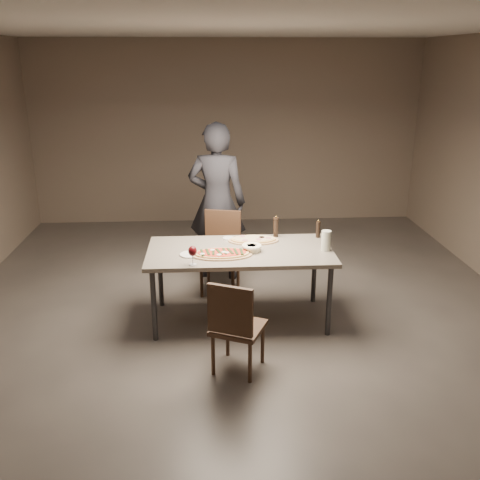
{
  "coord_description": "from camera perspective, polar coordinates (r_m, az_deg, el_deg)",
  "views": [
    {
      "loc": [
        -0.29,
        -4.88,
        2.53
      ],
      "look_at": [
        0.0,
        0.0,
        0.85
      ],
      "focal_mm": 40.0,
      "sensor_mm": 36.0,
      "label": 1
    }
  ],
  "objects": [
    {
      "name": "chair_far",
      "position": [
        6.0,
        -2.0,
        -0.75
      ],
      "size": [
        0.51,
        0.51,
        0.9
      ],
      "rotation": [
        0.0,
        0.0,
        2.92
      ],
      "color": "#3B2618",
      "rests_on": "ground"
    },
    {
      "name": "wine_glass",
      "position": [
        4.8,
        -5.08,
        -1.26
      ],
      "size": [
        0.08,
        0.08,
        0.18
      ],
      "rotation": [
        0.0,
        0.0,
        -0.37
      ],
      "color": "silver",
      "rests_on": "dining_table"
    },
    {
      "name": "diner",
      "position": [
        6.24,
        -2.48,
        4.07
      ],
      "size": [
        0.75,
        0.57,
        1.85
      ],
      "primitive_type": "imported",
      "rotation": [
        0.0,
        0.0,
        2.94
      ],
      "color": "black",
      "rests_on": "ground"
    },
    {
      "name": "room",
      "position": [
        5.01,
        0.0,
        5.95
      ],
      "size": [
        7.0,
        7.0,
        7.0
      ],
      "color": "#57504B",
      "rests_on": "ground"
    },
    {
      "name": "zucchini_pizza",
      "position": [
        5.05,
        -1.96,
        -1.47
      ],
      "size": [
        0.58,
        0.32,
        0.05
      ],
      "rotation": [
        0.0,
        0.0,
        0.07
      ],
      "color": "tan",
      "rests_on": "dining_table"
    },
    {
      "name": "chair_near",
      "position": [
        4.41,
        -0.56,
        -8.85
      ],
      "size": [
        0.52,
        0.52,
        0.84
      ],
      "rotation": [
        0.0,
        0.0,
        -0.42
      ],
      "color": "#3B2618",
      "rests_on": "ground"
    },
    {
      "name": "oil_dish",
      "position": [
        5.51,
        -1.23,
        0.19
      ],
      "size": [
        0.12,
        0.12,
        0.01
      ],
      "rotation": [
        0.0,
        0.0,
        0.34
      ],
      "color": "white",
      "rests_on": "dining_table"
    },
    {
      "name": "bread_basket",
      "position": [
        5.14,
        1.26,
        -0.78
      ],
      "size": [
        0.19,
        0.19,
        0.07
      ],
      "rotation": [
        0.0,
        0.0,
        0.32
      ],
      "color": "beige",
      "rests_on": "dining_table"
    },
    {
      "name": "carafe",
      "position": [
        5.22,
        9.17,
        -0.06
      ],
      "size": [
        0.09,
        0.09,
        0.2
      ],
      "rotation": [
        0.0,
        0.0,
        -0.41
      ],
      "color": "silver",
      "rests_on": "dining_table"
    },
    {
      "name": "side_plate",
      "position": [
        5.08,
        -5.34,
        -1.55
      ],
      "size": [
        0.19,
        0.19,
        0.01
      ],
      "rotation": [
        0.0,
        0.0,
        0.18
      ],
      "color": "white",
      "rests_on": "dining_table"
    },
    {
      "name": "ham_pizza",
      "position": [
        5.43,
        1.45,
        0.03
      ],
      "size": [
        0.51,
        0.28,
        0.04
      ],
      "rotation": [
        0.0,
        0.0,
        0.13
      ],
      "color": "tan",
      "rests_on": "dining_table"
    },
    {
      "name": "pepper_mill_left",
      "position": [
        5.56,
        3.84,
        1.42
      ],
      "size": [
        0.06,
        0.06,
        0.23
      ],
      "rotation": [
        0.0,
        0.0,
        -0.07
      ],
      "color": "black",
      "rests_on": "dining_table"
    },
    {
      "name": "dining_table",
      "position": [
        5.22,
        0.0,
        -1.63
      ],
      "size": [
        1.8,
        0.9,
        0.75
      ],
      "color": "gray",
      "rests_on": "ground"
    },
    {
      "name": "pepper_mill_right",
      "position": [
        5.58,
        8.33,
        1.15
      ],
      "size": [
        0.05,
        0.05,
        0.19
      ],
      "rotation": [
        0.0,
        0.0,
        -0.25
      ],
      "color": "black",
      "rests_on": "dining_table"
    }
  ]
}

